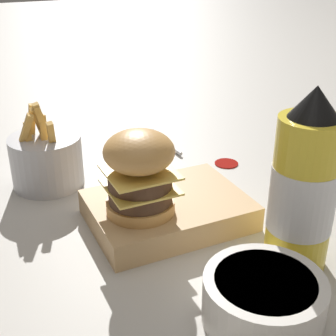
{
  "coord_description": "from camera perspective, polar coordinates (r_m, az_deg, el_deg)",
  "views": [
    {
      "loc": [
        0.25,
        0.55,
        0.37
      ],
      "look_at": [
        -0.01,
        0.01,
        0.09
      ],
      "focal_mm": 50.0,
      "sensor_mm": 36.0,
      "label": 1
    }
  ],
  "objects": [
    {
      "name": "ketchup_bottle",
      "position": [
        0.59,
        16.15,
        -2.56
      ],
      "size": [
        0.08,
        0.08,
        0.23
      ],
      "color": "yellow",
      "rests_on": "ground_plane"
    },
    {
      "name": "burger",
      "position": [
        0.62,
        -3.48,
        -0.48
      ],
      "size": [
        0.1,
        0.1,
        0.12
      ],
      "color": "tan",
      "rests_on": "serving_board"
    },
    {
      "name": "spoon",
      "position": [
        0.99,
        -1.49,
        3.93
      ],
      "size": [
        0.03,
        0.15,
        0.01
      ],
      "rotation": [
        0.0,
        0.0,
        4.77
      ],
      "color": "silver",
      "rests_on": "ground_plane"
    },
    {
      "name": "side_bowl",
      "position": [
        0.53,
        11.56,
        -15.28
      ],
      "size": [
        0.13,
        0.13,
        0.05
      ],
      "color": "silver",
      "rests_on": "ground_plane"
    },
    {
      "name": "ketchup_puddle",
      "position": [
        0.88,
        7.13,
        0.62
      ],
      "size": [
        0.04,
        0.04,
        0.0
      ],
      "color": "#9E140F",
      "rests_on": "ground_plane"
    },
    {
      "name": "ground_plane",
      "position": [
        0.71,
        -0.97,
        -6.04
      ],
      "size": [
        6.0,
        6.0,
        0.0
      ],
      "primitive_type": "plane",
      "color": "#B7B2A8"
    },
    {
      "name": "fries_basket",
      "position": [
        0.81,
        -14.6,
        1.02
      ],
      "size": [
        0.12,
        0.12,
        0.15
      ],
      "color": "#B7B7BC",
      "rests_on": "ground_plane"
    },
    {
      "name": "serving_board",
      "position": [
        0.69,
        0.0,
        -5.17
      ],
      "size": [
        0.22,
        0.16,
        0.04
      ],
      "color": "tan",
      "rests_on": "ground_plane"
    }
  ]
}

